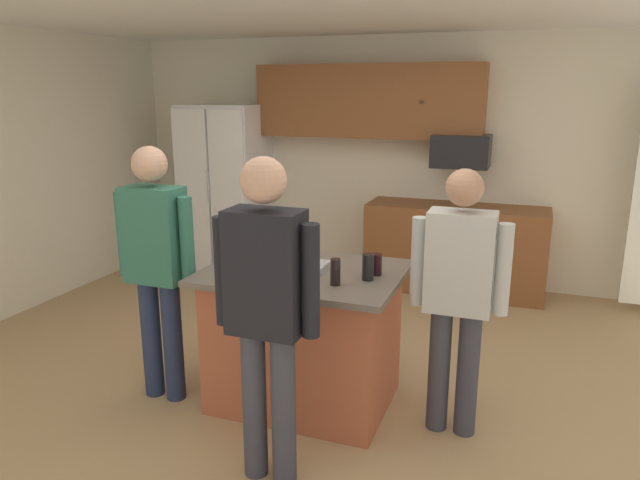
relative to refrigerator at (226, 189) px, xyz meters
name	(u,v)px	position (x,y,z in m)	size (l,w,h in m)	color
floor	(317,390)	(2.00, -2.38, -0.94)	(7.04, 7.04, 0.00)	tan
back_wall	(407,160)	(2.00, 0.42, 0.36)	(6.40, 0.10, 2.60)	beige
cabinet_run_upper	(368,101)	(1.60, 0.22, 0.98)	(2.40, 0.38, 0.75)	brown
cabinet_run_lower	(455,248)	(2.60, 0.10, -0.49)	(1.80, 0.63, 0.90)	brown
refrigerator	(226,189)	(0.00, 0.00, 0.00)	(0.88, 0.76, 1.88)	white
microwave_over_range	(461,151)	(2.60, 0.12, 0.51)	(0.56, 0.40, 0.32)	black
kitchen_island	(304,336)	(1.97, -2.53, -0.47)	(1.26, 0.95, 0.92)	#AD5638
person_guest_by_door	(458,287)	(2.95, -2.55, -0.01)	(0.57, 0.22, 1.62)	#383842
person_host_foreground	(266,302)	(2.09, -3.35, 0.07)	(0.57, 0.23, 1.74)	#383842
person_guest_right	(156,258)	(1.05, -2.80, 0.05)	(0.57, 0.23, 1.71)	#232D4C
glass_stout_tall	(368,267)	(2.41, -2.58, 0.06)	(0.07, 0.07, 0.16)	black
glass_short_whisky	(241,264)	(1.63, -2.75, 0.05)	(0.07, 0.07, 0.14)	black
glass_dark_ale	(335,272)	(2.25, -2.74, 0.06)	(0.06, 0.06, 0.16)	black
mug_blue_stoneware	(242,257)	(1.54, -2.56, 0.03)	(0.13, 0.09, 0.10)	white
glass_pilsner	(377,264)	(2.43, -2.47, 0.05)	(0.07, 0.07, 0.13)	black
mug_ceramic_white	(280,270)	(1.90, -2.75, 0.04)	(0.13, 0.09, 0.11)	#4C6B99
serving_tray	(292,266)	(1.89, -2.54, 0.00)	(0.44, 0.30, 0.04)	#B7B7BC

